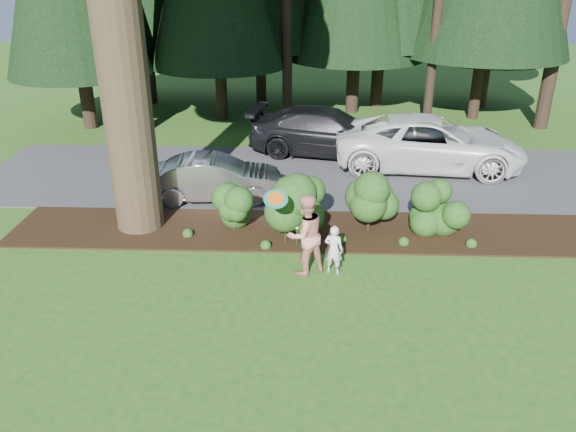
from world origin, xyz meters
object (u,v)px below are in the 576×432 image
object	(u,v)px
child	(334,250)
frisbee	(276,199)
car_silver_wagon	(215,178)
adult	(305,235)
car_white_suv	(430,143)
car_dark_suv	(328,132)

from	to	relation	value
child	frisbee	distance (m)	1.77
car_silver_wagon	adult	bearing A→B (deg)	-152.47
frisbee	child	bearing A→B (deg)	-13.75
car_white_suv	frisbee	bearing A→B (deg)	149.99
car_dark_suv	frisbee	size ratio (longest dim) A/B	9.95
car_white_suv	car_dark_suv	xyz separation A→B (m)	(-3.47, 1.39, -0.05)
car_silver_wagon	child	world-z (taller)	car_silver_wagon
child	frisbee	size ratio (longest dim) A/B	2.08
car_dark_suv	adult	xyz separation A→B (m)	(-0.76, -8.69, 0.10)
car_white_suv	adult	size ratio (longest dim) A/B	3.30
car_silver_wagon	car_dark_suv	bearing A→B (deg)	-43.49
car_white_suv	adult	distance (m)	8.43
car_white_suv	frisbee	xyz separation A→B (m)	(-4.91, -6.99, 0.79)
car_silver_wagon	adult	world-z (taller)	adult
adult	frisbee	xyz separation A→B (m)	(-0.68, 0.31, 0.74)
car_silver_wagon	frisbee	distance (m)	4.55
car_silver_wagon	frisbee	xyz separation A→B (m)	(2.06, -3.93, 1.02)
car_silver_wagon	frisbee	size ratio (longest dim) A/B	6.91
car_silver_wagon	frisbee	bearing A→B (deg)	-157.74
adult	frisbee	bearing A→B (deg)	-55.84
child	adult	size ratio (longest dim) A/B	0.62
car_silver_wagon	adult	distance (m)	5.06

